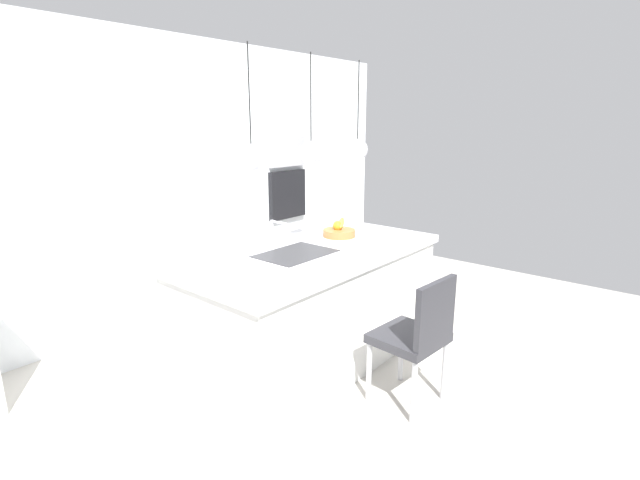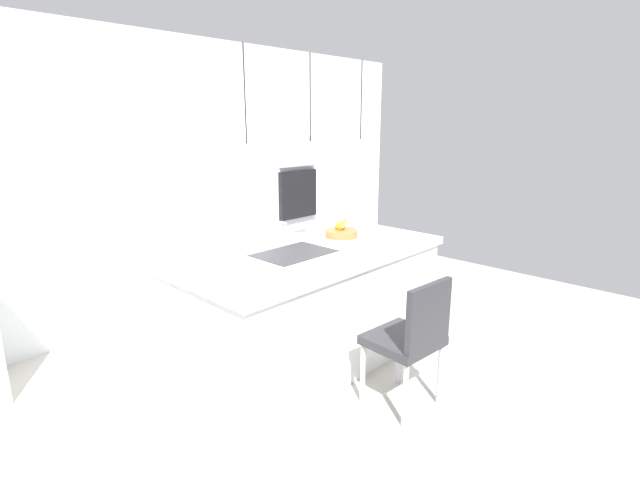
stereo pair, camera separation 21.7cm
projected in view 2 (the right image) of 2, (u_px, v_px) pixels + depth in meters
The scene contains 12 objects.
floor at pixel (311, 356), 3.77m from camera, with size 6.60×6.60×0.00m, color #BCB7AD.
back_wall at pixel (190, 178), 4.56m from camera, with size 6.00×0.10×2.60m, color white.
kitchen_island at pixel (311, 303), 3.66m from camera, with size 2.08×1.07×0.89m.
sink_basin at pixel (294, 254), 3.43m from camera, with size 0.56×0.40×0.02m, color #2D2D30.
faucet at pixel (274, 230), 3.53m from camera, with size 0.02×0.17×0.22m.
fruit_bowl at pixel (341, 231), 3.91m from camera, with size 0.27×0.27×0.15m.
microwave at pixel (297, 151), 5.42m from camera, with size 0.54×0.08×0.34m, color #9E9EA3.
oven at pixel (297, 194), 5.55m from camera, with size 0.56×0.08×0.56m, color black.
chair_near at pixel (411, 336), 2.98m from camera, with size 0.46×0.44×0.89m.
pendant_light_left at pixel (247, 157), 2.97m from camera, with size 0.17×0.17×0.77m.
pendant_light_center at pixel (310, 153), 3.38m from camera, with size 0.17×0.17×0.77m.
pendant_light_right at pixel (360, 149), 3.78m from camera, with size 0.17×0.17×0.77m.
Camera 2 is at (-2.43, -2.41, 1.83)m, focal length 26.27 mm.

